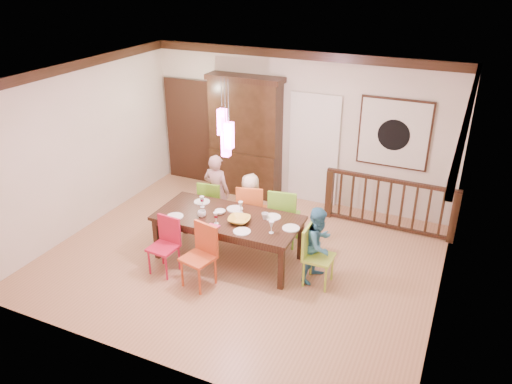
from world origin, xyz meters
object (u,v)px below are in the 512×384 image
at_px(balustrade, 389,203).
at_px(person_far_mid, 250,206).
at_px(chair_far_left, 213,200).
at_px(person_far_left, 217,191).
at_px(person_end_right, 318,244).
at_px(chair_end_right, 319,253).
at_px(dining_table, 228,221).
at_px(china_hutch, 245,136).

height_order(balustrade, person_far_mid, person_far_mid).
bearing_deg(chair_far_left, person_far_left, -132.50).
relative_size(balustrade, person_end_right, 1.95).
height_order(chair_end_right, person_far_mid, person_far_mid).
relative_size(dining_table, china_hutch, 0.96).
height_order(chair_far_left, person_end_right, person_end_right).
bearing_deg(person_far_left, balustrade, -154.68).
distance_m(dining_table, china_hutch, 2.58).
bearing_deg(person_end_right, balustrade, -4.90).
height_order(chair_far_left, balustrade, balustrade).
distance_m(dining_table, balustrade, 2.94).
distance_m(chair_far_left, person_far_left, 0.18).
bearing_deg(person_far_left, chair_far_left, 58.91).
bearing_deg(dining_table, person_end_right, 1.23).
distance_m(chair_end_right, person_far_mid, 1.73).
bearing_deg(person_far_left, person_far_mid, 175.13).
distance_m(balustrade, person_end_right, 2.09).
xyz_separation_m(china_hutch, balustrade, (2.94, -0.35, -0.70)).
distance_m(chair_end_right, person_far_left, 2.40).
bearing_deg(chair_end_right, balustrade, -15.99).
xyz_separation_m(dining_table, chair_far_left, (-0.73, 0.82, -0.15)).
relative_size(chair_far_left, person_far_mid, 0.79).
bearing_deg(person_far_mid, person_end_right, 157.08).
bearing_deg(chair_end_right, china_hutch, 43.63).
distance_m(chair_far_left, china_hutch, 1.71).
bearing_deg(china_hutch, dining_table, -70.73).
xyz_separation_m(chair_far_left, balustrade, (2.84, 1.22, -0.02)).
bearing_deg(person_end_right, dining_table, 105.79).
relative_size(chair_end_right, person_far_mid, 0.80).
distance_m(chair_end_right, person_end_right, 0.15).
bearing_deg(balustrade, person_far_mid, -148.47).
relative_size(dining_table, person_end_right, 1.95).
bearing_deg(person_far_mid, chair_far_left, 1.88).
xyz_separation_m(china_hutch, person_far_left, (0.15, -1.49, -0.52)).
bearing_deg(person_end_right, person_far_mid, 76.52).
xyz_separation_m(dining_table, person_end_right, (1.45, 0.06, -0.09)).
height_order(china_hutch, person_far_mid, china_hutch).
bearing_deg(person_end_right, chair_far_left, 84.26).
bearing_deg(chair_end_right, person_far_left, 66.33).
height_order(person_far_left, person_far_mid, person_far_left).
distance_m(person_far_left, person_far_mid, 0.71).
distance_m(china_hutch, person_far_mid, 1.91).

